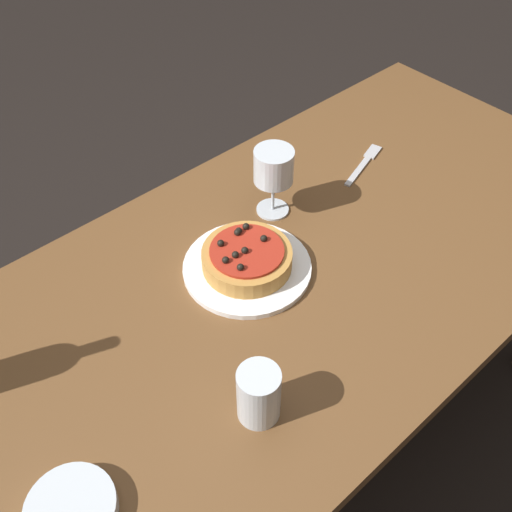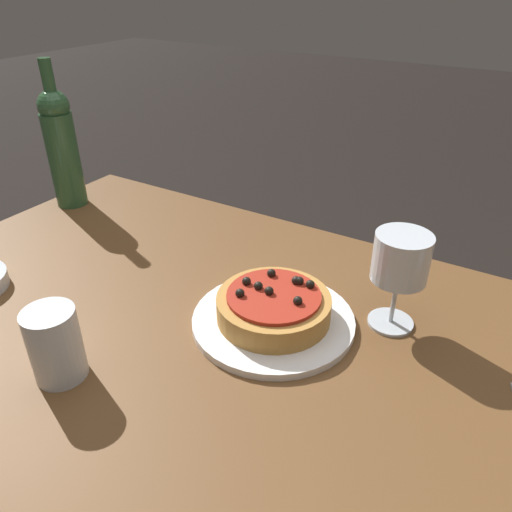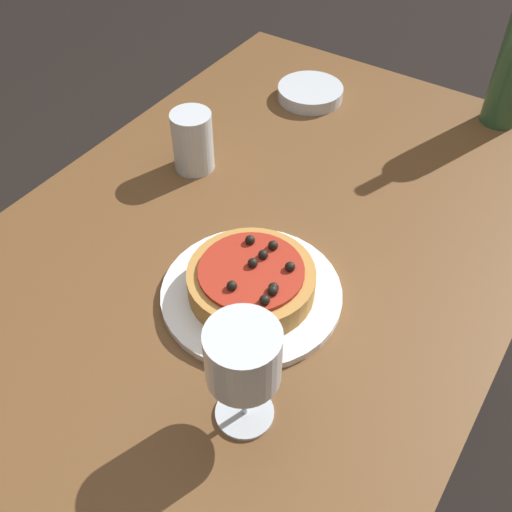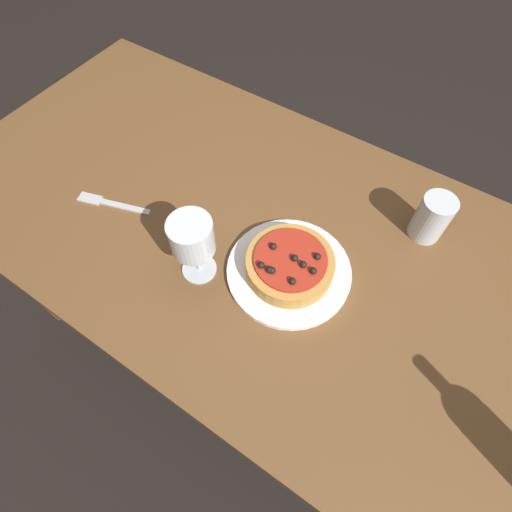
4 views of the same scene
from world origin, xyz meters
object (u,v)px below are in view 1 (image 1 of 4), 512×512
at_px(water_cup, 259,394).
at_px(side_bowl, 71,510).
at_px(dining_table, 299,290).
at_px(wine_glass, 274,168).
at_px(fork, 365,162).
at_px(dinner_plate, 247,267).
at_px(pizza, 247,258).

relative_size(water_cup, side_bowl, 0.81).
height_order(dining_table, wine_glass, wine_glass).
bearing_deg(wine_glass, fork, -4.68).
xyz_separation_m(dinner_plate, water_cup, (-0.19, -0.25, 0.05)).
relative_size(dining_table, dinner_plate, 6.18).
bearing_deg(pizza, water_cup, -127.81).
bearing_deg(water_cup, side_bowl, 169.44).
height_order(dinner_plate, water_cup, water_cup).
relative_size(dinner_plate, wine_glass, 1.62).
height_order(dining_table, pizza, pizza).
relative_size(dinner_plate, side_bowl, 1.95).
bearing_deg(side_bowl, water_cup, -10.56).
bearing_deg(wine_glass, water_cup, -135.56).
xyz_separation_m(side_bowl, fork, (0.93, 0.26, -0.01)).
bearing_deg(dinner_plate, dining_table, -29.21).
xyz_separation_m(pizza, fork, (0.43, 0.07, -0.03)).
bearing_deg(fork, pizza, 171.86).
relative_size(dinner_plate, water_cup, 2.40).
bearing_deg(dining_table, side_bowl, -166.99).
bearing_deg(fork, water_cup, -170.51).
distance_m(dining_table, side_bowl, 0.62).
height_order(dining_table, water_cup, water_cup).
relative_size(pizza, side_bowl, 1.35).
height_order(dining_table, fork, fork).
bearing_deg(pizza, dining_table, -29.32).
relative_size(dining_table, fork, 9.03).
bearing_deg(fork, dinner_plate, 171.90).
height_order(side_bowl, fork, side_bowl).
bearing_deg(wine_glass, pizza, -148.89).
relative_size(dinner_plate, pizza, 1.44).
xyz_separation_m(dining_table, dinner_plate, (-0.10, 0.05, 0.10)).
xyz_separation_m(wine_glass, side_bowl, (-0.65, -0.29, -0.10)).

